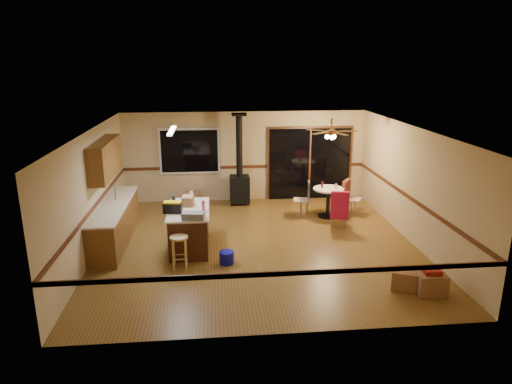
{
  "coord_description": "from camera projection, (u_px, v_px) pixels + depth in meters",
  "views": [
    {
      "loc": [
        -0.96,
        -9.49,
        4.01
      ],
      "look_at": [
        0.0,
        0.3,
        1.15
      ],
      "focal_mm": 32.0,
      "sensor_mm": 36.0,
      "label": 1
    }
  ],
  "objects": [
    {
      "name": "lower_cabinets",
      "position": [
        115.0,
        224.0,
        10.34
      ],
      "size": [
        0.6,
        3.0,
        0.86
      ],
      "primitive_type": "cube",
      "color": "brown",
      "rests_on": "ground"
    },
    {
      "name": "sliding_door",
      "position": [
        310.0,
        164.0,
        13.46
      ],
      "size": [
        2.52,
        0.1,
        2.1
      ],
      "primitive_type": "cube",
      "color": "black",
      "rests_on": "ground"
    },
    {
      "name": "fluorescent_strip",
      "position": [
        172.0,
        131.0,
        9.68
      ],
      "size": [
        0.1,
        1.2,
        0.04
      ],
      "primitive_type": "cube",
      "color": "white",
      "rests_on": "ceiling"
    },
    {
      "name": "kitchen_island",
      "position": [
        189.0,
        228.0,
        10.01
      ],
      "size": [
        0.88,
        1.68,
        0.9
      ],
      "color": "#3F1D0F",
      "rests_on": "ground"
    },
    {
      "name": "chair_rail",
      "position": [
        257.0,
        202.0,
        10.0
      ],
      "size": [
        7.0,
        7.0,
        0.08
      ],
      "primitive_type": null,
      "color": "#4A2312",
      "rests_on": "ground"
    },
    {
      "name": "floor",
      "position": [
        257.0,
        245.0,
        10.28
      ],
      "size": [
        7.0,
        7.0,
        0.0
      ],
      "primitive_type": "plane",
      "color": "brown",
      "rests_on": "ground"
    },
    {
      "name": "window",
      "position": [
        190.0,
        151.0,
        13.01
      ],
      "size": [
        1.72,
        0.1,
        1.32
      ],
      "primitive_type": "cube",
      "color": "black",
      "rests_on": "ground"
    },
    {
      "name": "bottle_dark",
      "position": [
        174.0,
        202.0,
        9.88
      ],
      "size": [
        0.08,
        0.08,
        0.26
      ],
      "primitive_type": "cylinder",
      "rotation": [
        0.0,
        0.0,
        -0.11
      ],
      "color": "black",
      "rests_on": "kitchen_island"
    },
    {
      "name": "glass_cream",
      "position": [
        336.0,
        186.0,
        11.85
      ],
      "size": [
        0.07,
        0.07,
        0.13
      ],
      "primitive_type": "cylinder",
      "rotation": [
        0.0,
        0.0,
        0.33
      ],
      "color": "beige",
      "rests_on": "dining_table"
    },
    {
      "name": "chair_right",
      "position": [
        347.0,
        193.0,
        12.15
      ],
      "size": [
        0.62,
        0.61,
        0.7
      ],
      "color": "tan",
      "rests_on": "ground"
    },
    {
      "name": "box_under_window",
      "position": [
        191.0,
        199.0,
        13.04
      ],
      "size": [
        0.48,
        0.38,
        0.38
      ],
      "primitive_type": "cube",
      "rotation": [
        0.0,
        0.0,
        -0.02
      ],
      "color": "brown",
      "rests_on": "floor"
    },
    {
      "name": "wall_right",
      "position": [
        412.0,
        185.0,
        10.24
      ],
      "size": [
        0.0,
        7.0,
        7.0
      ],
      "primitive_type": "plane",
      "rotation": [
        1.57,
        0.0,
        -1.57
      ],
      "color": "tan",
      "rests_on": "ground"
    },
    {
      "name": "box_small_red",
      "position": [
        432.0,
        271.0,
        8.04
      ],
      "size": [
        0.31,
        0.26,
        0.08
      ],
      "primitive_type": "cube",
      "rotation": [
        0.0,
        0.0,
        -0.07
      ],
      "color": "maroon",
      "rests_on": "box_corner_a"
    },
    {
      "name": "box_corner_b",
      "position": [
        404.0,
        279.0,
        8.28
      ],
      "size": [
        0.55,
        0.51,
        0.35
      ],
      "primitive_type": "cube",
      "rotation": [
        0.0,
        0.0,
        -0.4
      ],
      "color": "brown",
      "rests_on": "floor"
    },
    {
      "name": "dining_table",
      "position": [
        328.0,
        198.0,
        11.97
      ],
      "size": [
        0.8,
        0.8,
        0.78
      ],
      "color": "black",
      "rests_on": "ground"
    },
    {
      "name": "blue_bucket",
      "position": [
        227.0,
        258.0,
        9.3
      ],
      "size": [
        0.34,
        0.34,
        0.25
      ],
      "primitive_type": "cylinder",
      "rotation": [
        0.0,
        0.0,
        -0.13
      ],
      "color": "#0C0FAA",
      "rests_on": "floor"
    },
    {
      "name": "toolbox_black",
      "position": [
        173.0,
        208.0,
        9.61
      ],
      "size": [
        0.41,
        0.24,
        0.21
      ],
      "primitive_type": "cube",
      "rotation": [
        0.0,
        0.0,
        -0.1
      ],
      "color": "black",
      "rests_on": "kitchen_island"
    },
    {
      "name": "ceiling_fan",
      "position": [
        331.0,
        134.0,
        11.5
      ],
      "size": [
        0.24,
        0.24,
        0.55
      ],
      "color": "brown",
      "rests_on": "ceiling"
    },
    {
      "name": "chair_near",
      "position": [
        340.0,
        205.0,
        11.12
      ],
      "size": [
        0.51,
        0.54,
        0.7
      ],
      "color": "tan",
      "rests_on": "ground"
    },
    {
      "name": "toolbox_grey",
      "position": [
        193.0,
        216.0,
        9.23
      ],
      "size": [
        0.49,
        0.33,
        0.14
      ],
      "primitive_type": "cube",
      "rotation": [
        0.0,
        0.0,
        -0.18
      ],
      "color": "slate",
      "rests_on": "kitchen_island"
    },
    {
      "name": "bottle_pink",
      "position": [
        203.0,
        206.0,
        9.75
      ],
      "size": [
        0.09,
        0.09,
        0.22
      ],
      "primitive_type": "cylinder",
      "rotation": [
        0.0,
        0.0,
        0.35
      ],
      "color": "#D84C8C",
      "rests_on": "kitchen_island"
    },
    {
      "name": "wall_left",
      "position": [
        92.0,
        194.0,
        9.59
      ],
      "size": [
        0.0,
        7.0,
        7.0
      ],
      "primitive_type": "plane",
      "rotation": [
        1.57,
        0.0,
        1.57
      ],
      "color": "tan",
      "rests_on": "ground"
    },
    {
      "name": "box_on_island",
      "position": [
        188.0,
        201.0,
        10.09
      ],
      "size": [
        0.27,
        0.34,
        0.21
      ],
      "primitive_type": "cube",
      "rotation": [
        0.0,
        0.0,
        -0.1
      ],
      "color": "brown",
      "rests_on": "kitchen_island"
    },
    {
      "name": "ceiling",
      "position": [
        257.0,
        130.0,
        9.55
      ],
      "size": [
        7.0,
        7.0,
        0.0
      ],
      "primitive_type": "plane",
      "rotation": [
        3.14,
        0.0,
        0.0
      ],
      "color": "silver",
      "rests_on": "ground"
    },
    {
      "name": "glass_red",
      "position": [
        322.0,
        185.0,
        11.96
      ],
      "size": [
        0.07,
        0.07,
        0.15
      ],
      "primitive_type": "cylinder",
      "rotation": [
        0.0,
        0.0,
        0.2
      ],
      "color": "#590C14",
      "rests_on": "dining_table"
    },
    {
      "name": "chair_left",
      "position": [
        305.0,
        195.0,
        11.98
      ],
      "size": [
        0.46,
        0.45,
        0.51
      ],
      "color": "tan",
      "rests_on": "ground"
    },
    {
      "name": "bottle_white",
      "position": [
        191.0,
        196.0,
        10.5
      ],
      "size": [
        0.09,
        0.09,
        0.2
      ],
      "primitive_type": "cylinder",
      "rotation": [
        0.0,
        0.0,
        -0.39
      ],
      "color": "white",
      "rests_on": "kitchen_island"
    },
    {
      "name": "bar_stool",
      "position": [
        180.0,
        252.0,
        9.07
      ],
      "size": [
        0.43,
        0.43,
        0.66
      ],
      "primitive_type": "cylinder",
      "rotation": [
        0.0,
        0.0,
        -0.2
      ],
      "color": "#D9B773",
      "rests_on": "floor"
    },
    {
      "name": "wall_back",
      "position": [
        245.0,
        157.0,
        13.26
      ],
      "size": [
        7.0,
        0.0,
        7.0
      ],
      "primitive_type": "plane",
      "rotation": [
        1.57,
        0.0,
        0.0
      ],
      "color": "tan",
      "rests_on": "ground"
    },
    {
      "name": "wood_stove",
      "position": [
        240.0,
        180.0,
        12.97
      ],
      "size": [
        0.55,
        0.5,
        2.52
      ],
      "color": "black",
      "rests_on": "ground"
    },
    {
      "name": "toolbox_yellow_lid",
      "position": [
        172.0,
        202.0,
        9.58
      ],
      "size": [
        0.39,
        0.23,
        0.03
      ],
      "primitive_type": "cube",
      "rotation": [
        0.0,
        0.0,
        -0.1
      ],
      "color": "gold",
      "rests_on": "toolbox_black"
    },
    {
      "name": "wall_front",
      "position": [
        282.0,
        255.0,
        6.57
      ],
      "size": [
        7.0,
        0.0,
        7.0
      ],
      "primitive_type": "plane",
      "rotation": [
        -1.57,
        0.0,
        0.0
      ],
      "color": "tan",
      "rests_on": "ground"
    },
    {
      "name": "box_corner_a",
      "position": [
        430.0,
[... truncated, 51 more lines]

